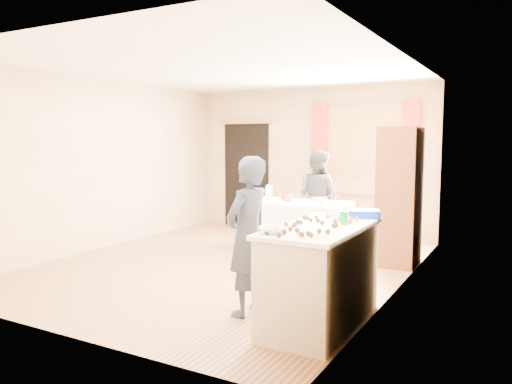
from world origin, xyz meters
The scene contains 29 objects.
floor centered at (0.00, 0.00, -0.01)m, with size 4.50×5.50×0.02m, color #9E7047.
ceiling centered at (0.00, 0.00, 2.61)m, with size 4.50×5.50×0.02m, color white.
wall_back centered at (0.00, 2.76, 1.30)m, with size 4.50×0.02×2.60m, color tan.
wall_front centered at (0.00, -2.76, 1.30)m, with size 4.50×0.02×2.60m, color tan.
wall_left centered at (-2.26, 0.00, 1.30)m, with size 0.02×5.50×2.60m, color tan.
wall_right centered at (2.26, 0.00, 1.30)m, with size 0.02×5.50×2.60m, color tan.
window_frame centered at (1.00, 2.72, 1.50)m, with size 1.32×0.06×1.52m, color olive.
window_pane centered at (1.00, 2.71, 1.50)m, with size 1.20×0.02×1.40m, color white.
curtain_left centered at (0.22, 2.67, 1.50)m, with size 0.28×0.06×1.65m, color #B43427.
curtain_right centered at (1.78, 2.67, 1.50)m, with size 0.28×0.06×1.65m, color #B43427.
doorway centered at (-1.30, 2.73, 1.00)m, with size 0.95×0.04×2.00m, color black.
door_lintel centered at (-1.30, 2.70, 2.02)m, with size 1.05×0.06×0.08m, color olive.
cabinet centered at (1.99, 1.12, 0.92)m, with size 0.50×0.60×1.85m, color brown.
counter centered at (1.89, -1.42, 0.45)m, with size 0.70×1.48×0.91m.
party_table centered at (0.45, 1.28, 0.45)m, with size 1.62×0.91×0.75m.
chair centered at (0.42, 2.18, 0.28)m, with size 0.43×0.43×0.94m.
girl centered at (1.18, -1.51, 0.76)m, with size 0.44×0.60×1.53m, color #21293D.
woman centered at (0.49, 1.96, 0.75)m, with size 0.85×0.74×1.51m, color black.
soda_can centered at (2.04, -1.25, 0.97)m, with size 0.07×0.07×0.12m, color #079223.
mixing_bowl centered at (1.67, -1.96, 0.94)m, with size 0.29×0.29×0.05m, color white.
foam_block centered at (1.81, -0.85, 0.95)m, with size 0.15×0.10×0.08m, color white.
blue_basket centered at (2.09, -0.79, 0.95)m, with size 0.30×0.20×0.08m, color #1031D8.
pitcher centered at (0.02, 1.14, 0.86)m, with size 0.11×0.11×0.22m, color silver.
cup_red centered at (0.22, 1.30, 0.81)m, with size 0.16×0.16×0.12m, color red.
cup_rainbow centered at (0.38, 1.10, 0.81)m, with size 0.16×0.16×0.12m, color red.
small_bowl centered at (0.74, 1.38, 0.78)m, with size 0.22×0.22×0.06m, color white.
pastry_tray centered at (0.96, 1.16, 0.76)m, with size 0.28×0.20×0.02m, color white.
bottle centered at (-0.13, 1.40, 0.83)m, with size 0.09×0.09×0.16m, color white.
cake_balls centered at (1.84, -1.54, 0.93)m, with size 0.51×1.14×0.04m.
Camera 1 is at (3.52, -5.57, 1.68)m, focal length 35.00 mm.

